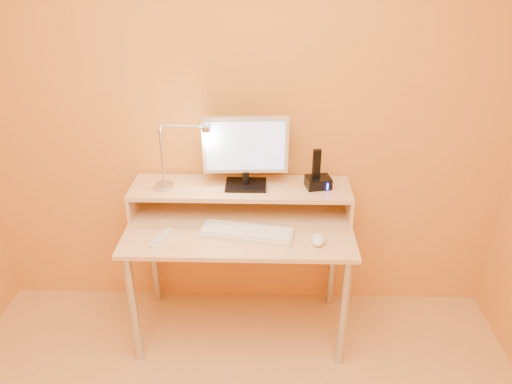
{
  "coord_description": "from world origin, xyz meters",
  "views": [
    {
      "loc": [
        0.15,
        -1.04,
        2.08
      ],
      "look_at": [
        0.09,
        1.13,
        0.95
      ],
      "focal_mm": 34.24,
      "sensor_mm": 36.0,
      "label": 1
    }
  ],
  "objects_px": {
    "lamp_base": "(165,186)",
    "mouse": "(318,240)",
    "remote_control": "(162,238)",
    "monitor_panel": "(246,145)",
    "keyboard": "(247,233)",
    "phone_dock": "(318,182)"
  },
  "relations": [
    {
      "from": "monitor_panel",
      "to": "remote_control",
      "type": "height_order",
      "value": "monitor_panel"
    },
    {
      "from": "keyboard",
      "to": "lamp_base",
      "type": "bearing_deg",
      "value": 165.07
    },
    {
      "from": "lamp_base",
      "to": "mouse",
      "type": "xyz_separation_m",
      "value": [
        0.81,
        -0.27,
        -0.15
      ]
    },
    {
      "from": "lamp_base",
      "to": "mouse",
      "type": "relative_size",
      "value": 0.89
    },
    {
      "from": "lamp_base",
      "to": "keyboard",
      "type": "bearing_deg",
      "value": -24.72
    },
    {
      "from": "keyboard",
      "to": "remote_control",
      "type": "xyz_separation_m",
      "value": [
        -0.43,
        -0.06,
        -0.0
      ]
    },
    {
      "from": "phone_dock",
      "to": "remote_control",
      "type": "height_order",
      "value": "phone_dock"
    },
    {
      "from": "monitor_panel",
      "to": "keyboard",
      "type": "bearing_deg",
      "value": -89.66
    },
    {
      "from": "keyboard",
      "to": "mouse",
      "type": "distance_m",
      "value": 0.37
    },
    {
      "from": "lamp_base",
      "to": "mouse",
      "type": "height_order",
      "value": "lamp_base"
    },
    {
      "from": "lamp_base",
      "to": "keyboard",
      "type": "distance_m",
      "value": 0.52
    },
    {
      "from": "mouse",
      "to": "phone_dock",
      "type": "bearing_deg",
      "value": 93.66
    },
    {
      "from": "remote_control",
      "to": "mouse",
      "type": "bearing_deg",
      "value": 21.08
    },
    {
      "from": "monitor_panel",
      "to": "phone_dock",
      "type": "xyz_separation_m",
      "value": [
        0.39,
        -0.01,
        -0.21
      ]
    },
    {
      "from": "monitor_panel",
      "to": "phone_dock",
      "type": "bearing_deg",
      "value": -4.3
    },
    {
      "from": "mouse",
      "to": "lamp_base",
      "type": "bearing_deg",
      "value": 167.95
    },
    {
      "from": "monitor_panel",
      "to": "keyboard",
      "type": "relative_size",
      "value": 0.95
    },
    {
      "from": "keyboard",
      "to": "remote_control",
      "type": "relative_size",
      "value": 2.77
    },
    {
      "from": "lamp_base",
      "to": "keyboard",
      "type": "height_order",
      "value": "lamp_base"
    },
    {
      "from": "lamp_base",
      "to": "phone_dock",
      "type": "bearing_deg",
      "value": 2.07
    },
    {
      "from": "phone_dock",
      "to": "mouse",
      "type": "xyz_separation_m",
      "value": [
        -0.02,
        -0.3,
        -0.17
      ]
    },
    {
      "from": "phone_dock",
      "to": "mouse",
      "type": "distance_m",
      "value": 0.35
    }
  ]
}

